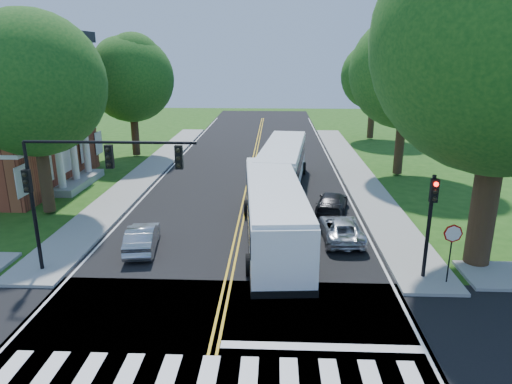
# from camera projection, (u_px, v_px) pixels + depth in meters

# --- Properties ---
(ground) EXTENTS (140.00, 140.00, 0.00)m
(ground) POSITION_uv_depth(u_px,v_px,m) (208.00, 378.00, 13.39)
(ground) COLOR #1D4B12
(ground) RESTS_ON ground
(road) EXTENTS (14.00, 96.00, 0.01)m
(road) POSITION_uv_depth(u_px,v_px,m) (246.00, 196.00, 30.60)
(road) COLOR black
(road) RESTS_ON ground
(cross_road) EXTENTS (60.00, 12.00, 0.01)m
(cross_road) POSITION_uv_depth(u_px,v_px,m) (208.00, 377.00, 13.39)
(cross_road) COLOR black
(cross_road) RESTS_ON ground
(center_line) EXTENTS (0.36, 70.00, 0.01)m
(center_line) POSITION_uv_depth(u_px,v_px,m) (250.00, 180.00, 34.42)
(center_line) COLOR gold
(center_line) RESTS_ON road
(edge_line_w) EXTENTS (0.12, 70.00, 0.01)m
(edge_line_w) POSITION_uv_depth(u_px,v_px,m) (161.00, 179.00, 34.70)
(edge_line_w) COLOR silver
(edge_line_w) RESTS_ON road
(edge_line_e) EXTENTS (0.12, 70.00, 0.01)m
(edge_line_e) POSITION_uv_depth(u_px,v_px,m) (340.00, 181.00, 34.14)
(edge_line_e) COLOR silver
(edge_line_e) RESTS_ON road
(stop_bar) EXTENTS (6.60, 0.40, 0.01)m
(stop_bar) POSITION_uv_depth(u_px,v_px,m) (322.00, 347.00, 14.77)
(stop_bar) COLOR silver
(stop_bar) RESTS_ON road
(sidewalk_nw) EXTENTS (2.60, 40.00, 0.15)m
(sidewalk_nw) POSITION_uv_depth(u_px,v_px,m) (151.00, 169.00, 37.61)
(sidewalk_nw) COLOR gray
(sidewalk_nw) RESTS_ON ground
(sidewalk_ne) EXTENTS (2.60, 40.00, 0.15)m
(sidewalk_ne) POSITION_uv_depth(u_px,v_px,m) (354.00, 171.00, 36.93)
(sidewalk_ne) COLOR gray
(sidewalk_ne) RESTS_ON ground
(tree_ne_big) EXTENTS (10.80, 10.80, 14.91)m
(tree_ne_big) POSITION_uv_depth(u_px,v_px,m) (509.00, 40.00, 17.80)
(tree_ne_big) COLOR black
(tree_ne_big) RESTS_ON ground
(tree_west_near) EXTENTS (8.00, 8.00, 11.40)m
(tree_west_near) POSITION_uv_depth(u_px,v_px,m) (32.00, 84.00, 25.07)
(tree_west_near) COLOR black
(tree_west_near) RESTS_ON ground
(tree_west_far) EXTENTS (7.60, 7.60, 10.67)m
(tree_west_far) POSITION_uv_depth(u_px,v_px,m) (131.00, 79.00, 40.50)
(tree_west_far) COLOR black
(tree_west_far) RESTS_ON ground
(tree_east_mid) EXTENTS (8.40, 8.40, 11.93)m
(tree_east_mid) POSITION_uv_depth(u_px,v_px,m) (406.00, 72.00, 33.59)
(tree_east_mid) COLOR black
(tree_east_mid) RESTS_ON ground
(tree_east_far) EXTENTS (7.20, 7.20, 10.34)m
(tree_east_far) POSITION_uv_depth(u_px,v_px,m) (374.00, 76.00, 49.14)
(tree_east_far) COLOR black
(tree_east_far) RESTS_ON ground
(signal_nw) EXTENTS (7.15, 0.46, 5.66)m
(signal_nw) POSITION_uv_depth(u_px,v_px,m) (84.00, 176.00, 18.51)
(signal_nw) COLOR black
(signal_nw) RESTS_ON ground
(signal_ne) EXTENTS (0.30, 0.46, 4.40)m
(signal_ne) POSITION_uv_depth(u_px,v_px,m) (431.00, 213.00, 18.35)
(signal_ne) COLOR black
(signal_ne) RESTS_ON ground
(stop_sign) EXTENTS (0.76, 0.08, 2.53)m
(stop_sign) POSITION_uv_depth(u_px,v_px,m) (452.00, 240.00, 18.15)
(stop_sign) COLOR black
(stop_sign) RESTS_ON ground
(bus_lead) EXTENTS (3.57, 12.12, 3.09)m
(bus_lead) POSITION_uv_depth(u_px,v_px,m) (274.00, 211.00, 22.64)
(bus_lead) COLOR white
(bus_lead) RESTS_ON road
(bus_follow) EXTENTS (3.87, 12.22, 3.11)m
(bus_follow) POSITION_uv_depth(u_px,v_px,m) (283.00, 165.00, 32.08)
(bus_follow) COLOR white
(bus_follow) RESTS_ON road
(hatchback) EXTENTS (1.83, 3.93, 1.25)m
(hatchback) POSITION_uv_depth(u_px,v_px,m) (142.00, 238.00, 21.98)
(hatchback) COLOR #A3A5A9
(hatchback) RESTS_ON road
(suv) EXTENTS (2.05, 4.26, 1.17)m
(suv) POSITION_uv_depth(u_px,v_px,m) (341.00, 229.00, 23.21)
(suv) COLOR silver
(suv) RESTS_ON road
(dark_sedan) EXTENTS (2.52, 4.36, 1.19)m
(dark_sedan) POSITION_uv_depth(u_px,v_px,m) (332.00, 202.00, 27.30)
(dark_sedan) COLOR black
(dark_sedan) RESTS_ON road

